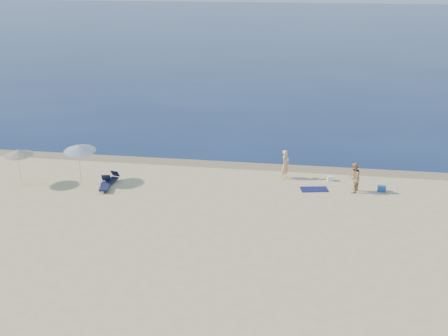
# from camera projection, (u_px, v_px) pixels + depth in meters

# --- Properties ---
(sea) EXTENTS (240.00, 160.00, 0.01)m
(sea) POSITION_uv_depth(u_px,v_px,m) (295.00, 30.00, 112.38)
(sea) COLOR #0B1B45
(sea) RESTS_ON ground
(wet_sand_strip) EXTENTS (240.00, 1.60, 0.00)m
(wet_sand_strip) POSITION_uv_depth(u_px,v_px,m) (249.00, 166.00, 37.66)
(wet_sand_strip) COLOR #847254
(wet_sand_strip) RESTS_ON ground
(person_left) EXTENTS (0.70, 0.80, 1.85)m
(person_left) POSITION_uv_depth(u_px,v_px,m) (286.00, 164.00, 35.18)
(person_left) COLOR #E4AA80
(person_left) RESTS_ON ground
(person_right) EXTENTS (0.91, 1.05, 1.83)m
(person_right) POSITION_uv_depth(u_px,v_px,m) (354.00, 178.00, 33.04)
(person_right) COLOR tan
(person_right) RESTS_ON ground
(beach_towel) EXTENTS (1.76, 1.20, 0.03)m
(beach_towel) POSITION_uv_depth(u_px,v_px,m) (314.00, 189.00, 33.71)
(beach_towel) COLOR #0E1249
(beach_towel) RESTS_ON ground
(white_bag) EXTENTS (0.40, 0.36, 0.30)m
(white_bag) POSITION_uv_depth(u_px,v_px,m) (330.00, 178.00, 35.03)
(white_bag) COLOR white
(white_bag) RESTS_ON ground
(blue_cooler) EXTENTS (0.51, 0.39, 0.34)m
(blue_cooler) POSITION_uv_depth(u_px,v_px,m) (382.00, 189.00, 33.40)
(blue_cooler) COLOR #1E4CA5
(blue_cooler) RESTS_ON ground
(umbrella_near) EXTENTS (2.40, 2.42, 2.53)m
(umbrella_near) POSITION_uv_depth(u_px,v_px,m) (80.00, 148.00, 34.12)
(umbrella_near) COLOR silver
(umbrella_near) RESTS_ON ground
(umbrella_far) EXTENTS (2.05, 2.06, 2.30)m
(umbrella_far) POSITION_uv_depth(u_px,v_px,m) (19.00, 153.00, 33.85)
(umbrella_far) COLOR silver
(umbrella_far) RESTS_ON ground
(lounger_left) EXTENTS (0.87, 1.70, 0.71)m
(lounger_left) POSITION_uv_depth(u_px,v_px,m) (105.00, 185.00, 33.75)
(lounger_left) COLOR #141A39
(lounger_left) RESTS_ON ground
(lounger_right) EXTENTS (0.78, 1.57, 0.67)m
(lounger_right) POSITION_uv_depth(u_px,v_px,m) (111.00, 180.00, 34.57)
(lounger_right) COLOR #131434
(lounger_right) RESTS_ON ground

